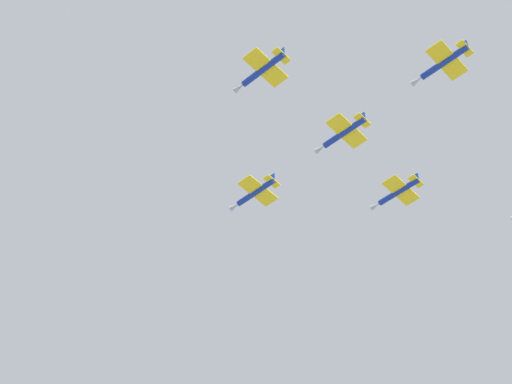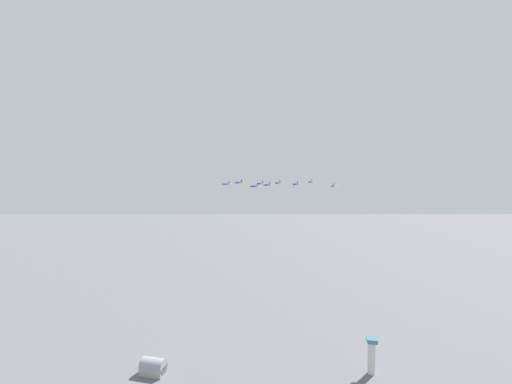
# 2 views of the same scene
# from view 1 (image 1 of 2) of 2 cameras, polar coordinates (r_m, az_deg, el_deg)

# --- Properties ---
(jet_lead) EXTENTS (7.95, 10.57, 2.19)m
(jet_lead) POSITION_cam_1_polar(r_m,az_deg,el_deg) (147.66, -0.06, -0.04)
(jet_lead) COLOR navy
(jet_port_inner) EXTENTS (7.95, 10.57, 2.19)m
(jet_port_inner) POSITION_cam_1_polar(r_m,az_deg,el_deg) (132.41, 0.43, 8.22)
(jet_port_inner) COLOR navy
(jet_starboard_inner) EXTENTS (7.95, 10.57, 2.19)m
(jet_starboard_inner) POSITION_cam_1_polar(r_m,az_deg,el_deg) (151.52, 9.53, -0.01)
(jet_starboard_inner) COLOR navy
(jet_port_outer) EXTENTS (7.95, 10.57, 2.19)m
(jet_port_outer) POSITION_cam_1_polar(r_m,az_deg,el_deg) (139.78, 5.91, 3.97)
(jet_port_outer) COLOR navy
(jet_port_trail) EXTENTS (7.95, 10.57, 2.19)m
(jet_port_trail) POSITION_cam_1_polar(r_m,az_deg,el_deg) (134.88, 12.51, 8.49)
(jet_port_trail) COLOR navy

